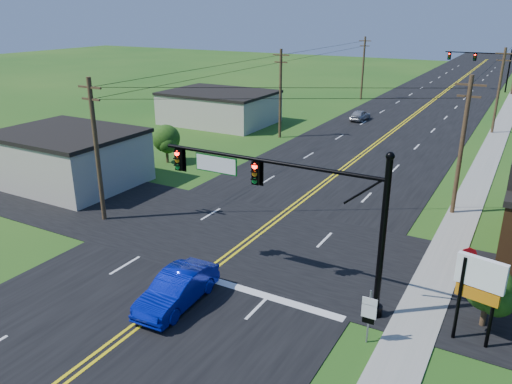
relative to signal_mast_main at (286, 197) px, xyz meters
The scene contains 20 objects.
ground 10.27m from the signal_mast_main, 118.47° to the right, with size 260.00×260.00×0.00m, color #1A4D16.
road_main 42.49m from the signal_mast_main, 95.90° to the left, with size 16.00×220.00×0.04m, color black.
road_cross 7.56m from the signal_mast_main, 137.32° to the left, with size 70.00×10.00×0.04m, color black.
sidewalk 32.93m from the signal_mast_main, 79.10° to the left, with size 2.00×160.00×0.08m, color gray.
signal_mast_main is the anchor object (origin of this frame).
signal_mast_far 72.00m from the signal_mast_main, 89.92° to the left, with size 10.98×0.60×7.48m.
cream_bldg_near 22.33m from the signal_mast_main, 164.29° to the left, with size 10.20×8.20×4.10m.
cream_bldg_far 38.12m from the signal_mast_main, 127.88° to the left, with size 12.20×9.20×3.70m.
utility_pole_left_a 13.98m from the signal_mast_main, behind, with size 1.80×0.28×9.00m.
utility_pole_left_b 30.34m from the signal_mast_main, 117.14° to the left, with size 1.80×0.28×9.00m.
utility_pole_left_c 55.74m from the signal_mast_main, 104.37° to the left, with size 1.80×0.28×9.00m.
utility_pole_right_a 15.03m from the signal_mast_main, 68.69° to the left, with size 1.80×0.28×9.00m.
utility_pole_right_b 40.37m from the signal_mast_main, 82.22° to the left, with size 1.80×0.28×9.00m.
shrub_corner 9.26m from the signal_mast_main, ahead, with size 2.00×2.00×2.86m.
tree_left 23.22m from the signal_mast_main, 142.64° to the left, with size 2.40×2.40×3.37m.
blue_car 6.45m from the signal_mast_main, 135.65° to the right, with size 1.66×4.76×1.57m, color #07149D.
distant_car 40.53m from the signal_mast_main, 103.12° to the left, with size 1.52×3.77×1.29m, color #A6A5AA.
route_sign 6.12m from the signal_mast_main, 23.23° to the right, with size 0.60×0.09×2.40m.
stop_sign 9.20m from the signal_mast_main, 29.40° to the left, with size 0.75×0.33×2.24m.
pylon_sign 8.57m from the signal_mast_main, ahead, with size 1.87×0.63×3.82m.
Camera 1 is at (13.39, -10.91, 12.70)m, focal length 35.00 mm.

